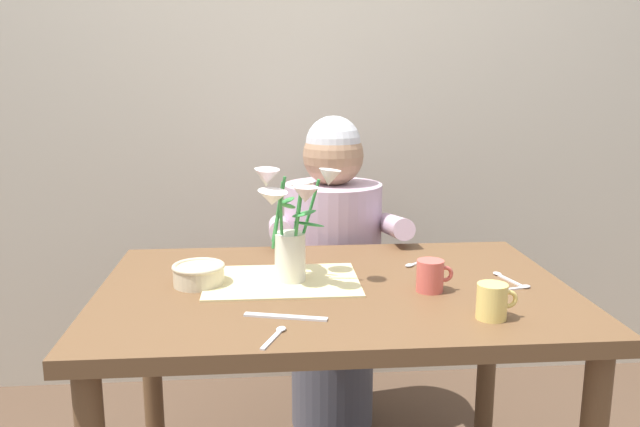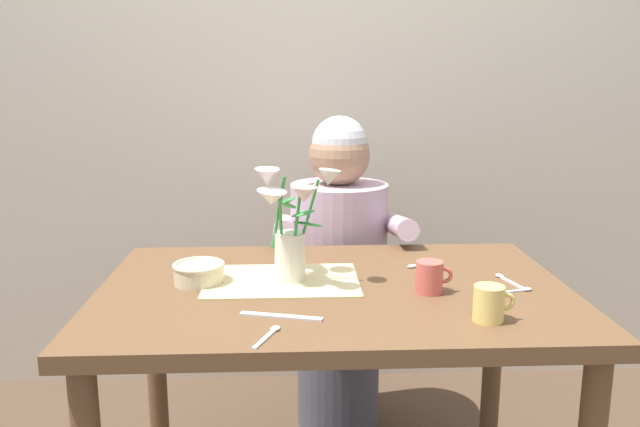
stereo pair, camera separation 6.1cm
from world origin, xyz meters
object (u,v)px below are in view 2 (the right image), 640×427
at_px(seated_person, 339,278).
at_px(dinner_knife, 281,316).
at_px(ceramic_bowl, 199,272).
at_px(flower_vase, 289,218).
at_px(coffee_cup, 489,303).
at_px(ceramic_mug, 430,277).

bearing_deg(seated_person, dinner_knife, -101.80).
bearing_deg(ceramic_bowl, seated_person, 54.93).
height_order(flower_vase, coffee_cup, flower_vase).
bearing_deg(coffee_cup, flower_vase, 145.83).
height_order(ceramic_bowl, coffee_cup, coffee_cup).
distance_m(ceramic_bowl, dinner_knife, 0.33).
bearing_deg(seated_person, ceramic_bowl, -123.84).
bearing_deg(coffee_cup, seated_person, 106.96).
bearing_deg(flower_vase, dinner_knife, -94.40).
xyz_separation_m(seated_person, ceramic_bowl, (-0.41, -0.58, 0.21)).
height_order(ceramic_mug, coffee_cup, same).
distance_m(flower_vase, ceramic_bowl, 0.27).
distance_m(ceramic_bowl, ceramic_mug, 0.59).
relative_size(seated_person, dinner_knife, 5.97).
height_order(flower_vase, dinner_knife, flower_vase).
bearing_deg(coffee_cup, ceramic_bowl, 156.66).
relative_size(seated_person, coffee_cup, 12.20).
bearing_deg(dinner_knife, coffee_cup, 9.77).
distance_m(dinner_knife, ceramic_mug, 0.40).
xyz_separation_m(seated_person, coffee_cup, (0.27, -0.87, 0.22)).
bearing_deg(ceramic_bowl, dinner_knife, -49.24).
relative_size(ceramic_bowl, dinner_knife, 0.72).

